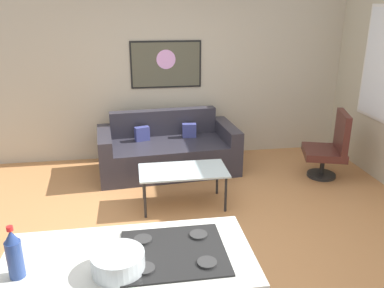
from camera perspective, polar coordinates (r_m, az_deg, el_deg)
name	(u,v)px	position (r m, az deg, el deg)	size (l,w,h in m)	color
ground	(203,238)	(4.19, 1.66, -13.50)	(6.40, 6.40, 0.04)	#B87B48
back_wall	(175,66)	(5.97, -2.47, 11.24)	(6.40, 0.05, 2.80)	#B7AC97
couch	(168,151)	(5.63, -3.52, -1.07)	(1.98, 1.06, 0.81)	#2D2B35
coffee_table	(183,173)	(4.59, -1.29, -4.20)	(1.02, 0.55, 0.45)	silver
armchair	(330,147)	(5.66, 19.42, -0.43)	(0.67, 0.69, 0.92)	black
soda_bottle	(14,254)	(2.30, -24.35, -14.36)	(0.08, 0.08, 0.30)	navy
mixing_bowl	(118,262)	(2.23, -10.64, -16.51)	(0.29, 0.29, 0.11)	silver
wall_painting	(166,64)	(5.91, -3.79, 11.43)	(1.04, 0.03, 0.69)	black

